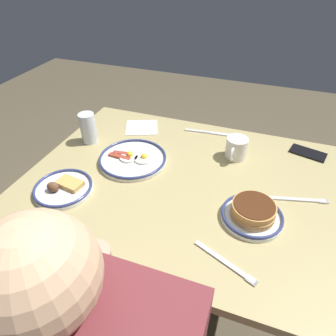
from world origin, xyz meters
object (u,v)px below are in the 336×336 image
object	(u,v)px
plate_far_companion	(63,188)
cell_phone	(308,153)
plate_center_pancakes	(252,213)
fork_far	(299,200)
plate_near_main	(133,159)
butter_knife	(207,132)
coffee_mug	(236,148)
paper_napkin	(142,128)
drinking_glass	(88,129)
fork_near	(225,262)

from	to	relation	value
plate_far_companion	cell_phone	distance (m)	1.01
plate_center_pancakes	plate_far_companion	bearing A→B (deg)	7.93
plate_center_pancakes	fork_far	bearing A→B (deg)	-135.44
plate_near_main	butter_knife	world-z (taller)	plate_near_main
cell_phone	coffee_mug	bearing A→B (deg)	39.42
fork_far	paper_napkin	bearing A→B (deg)	-21.02
coffee_mug	butter_knife	size ratio (longest dim) A/B	0.57
plate_far_companion	drinking_glass	xyz separation A→B (m)	(0.09, -0.33, 0.05)
plate_far_companion	coffee_mug	bearing A→B (deg)	-142.58
drinking_glass	fork_far	bearing A→B (deg)	174.23
fork_far	fork_near	bearing A→B (deg)	60.11
fork_near	butter_knife	world-z (taller)	same
plate_center_pancakes	coffee_mug	xyz separation A→B (m)	(0.11, -0.33, 0.02)
plate_far_companion	drinking_glass	distance (m)	0.34
cell_phone	butter_knife	xyz separation A→B (m)	(0.45, -0.02, -0.00)
plate_near_main	cell_phone	bearing A→B (deg)	-156.15
fork_far	butter_knife	world-z (taller)	same
coffee_mug	fork_near	xyz separation A→B (m)	(-0.06, 0.53, -0.04)
butter_knife	plate_near_main	bearing A→B (deg)	54.38
plate_far_companion	coffee_mug	distance (m)	0.70
coffee_mug	butter_knife	world-z (taller)	coffee_mug
cell_phone	fork_far	bearing A→B (deg)	98.93
plate_near_main	coffee_mug	xyz separation A→B (m)	(-0.39, -0.17, 0.03)
plate_far_companion	drinking_glass	size ratio (longest dim) A/B	1.56
coffee_mug	fork_far	distance (m)	0.32
cell_phone	fork_near	distance (m)	0.70
plate_near_main	plate_center_pancakes	distance (m)	0.53
plate_far_companion	fork_far	xyz separation A→B (m)	(-0.81, -0.24, -0.01)
plate_near_main	plate_center_pancakes	world-z (taller)	plate_center_pancakes
coffee_mug	fork_near	bearing A→B (deg)	96.55
fork_near	fork_far	distance (m)	0.39
fork_far	coffee_mug	bearing A→B (deg)	-36.09
coffee_mug	cell_phone	world-z (taller)	coffee_mug
plate_far_companion	fork_near	bearing A→B (deg)	170.43
drinking_glass	butter_knife	bearing A→B (deg)	-152.48
paper_napkin	fork_far	size ratio (longest dim) A/B	0.75
paper_napkin	plate_far_companion	bearing A→B (deg)	80.75
plate_far_companion	coffee_mug	xyz separation A→B (m)	(-0.55, -0.42, 0.03)
paper_napkin	butter_knife	distance (m)	0.32
paper_napkin	butter_knife	xyz separation A→B (m)	(-0.31, -0.06, 0.00)
plate_center_pancakes	paper_napkin	distance (m)	0.72
plate_far_companion	cell_phone	xyz separation A→B (m)	(-0.84, -0.55, -0.01)
plate_center_pancakes	plate_far_companion	world-z (taller)	plate_center_pancakes
plate_near_main	butter_knife	xyz separation A→B (m)	(-0.23, -0.33, -0.01)
drinking_glass	fork_near	distance (m)	0.82
plate_near_main	fork_near	size ratio (longest dim) A/B	1.43
fork_far	drinking_glass	bearing A→B (deg)	-5.77
plate_near_main	plate_center_pancakes	bearing A→B (deg)	162.37
plate_far_companion	coffee_mug	size ratio (longest dim) A/B	1.78
plate_center_pancakes	plate_far_companion	distance (m)	0.67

